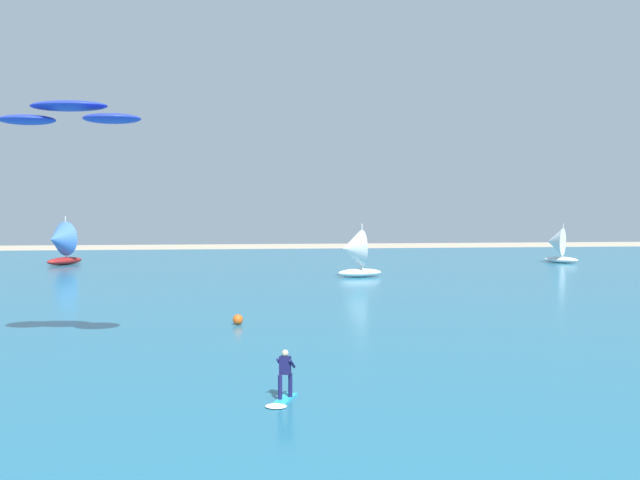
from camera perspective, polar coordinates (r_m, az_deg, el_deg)
The scene contains 7 objects.
ocean at distance 56.60m, azimuth -2.66°, elevation -3.69°, with size 160.00×90.00×0.10m, color #236B89.
kitesurfer at distance 23.73m, azimuth -2.97°, elevation -11.45°, with size 1.24×2.02×1.67m.
kite at distance 32.25m, azimuth -19.61°, elevation 9.57°, with size 6.55×3.33×0.95m.
sailboat_outermost at distance 81.61m, azimuth 18.54°, elevation -0.37°, with size 3.88×3.67×4.32m.
sailboat_far_left at distance 79.19m, azimuth -20.29°, elevation -0.21°, with size 4.38×4.64×5.16m.
sailboat_trailing at distance 62.31m, azimuth 2.74°, elevation -1.03°, with size 4.15×3.57×4.73m.
marker_buoy at distance 38.38m, azimuth -6.65°, elevation -6.39°, with size 0.56×0.56×0.56m, color #E55919.
Camera 1 is at (-3.20, -4.99, 6.61)m, focal length 39.65 mm.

